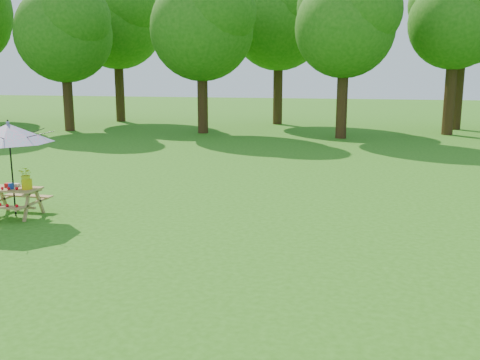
# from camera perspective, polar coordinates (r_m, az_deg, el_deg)

# --- Properties ---
(picnic_table) EXTENTS (1.20, 1.32, 0.67)m
(picnic_table) POSITION_cam_1_polar(r_m,az_deg,el_deg) (13.50, -22.90, -2.22)
(picnic_table) COLOR #A17348
(picnic_table) RESTS_ON ground
(patio_umbrella) EXTENTS (2.51, 2.51, 2.25)m
(patio_umbrella) POSITION_cam_1_polar(r_m,az_deg,el_deg) (13.23, -23.45, 4.62)
(patio_umbrella) COLOR black
(patio_umbrella) RESTS_ON ground
(produce_bins) EXTENTS (0.31, 0.38, 0.13)m
(produce_bins) POSITION_cam_1_polar(r_m,az_deg,el_deg) (13.47, -23.20, -0.55)
(produce_bins) COLOR #BA100E
(produce_bins) RESTS_ON picnic_table
(tomatoes_row) EXTENTS (0.77, 0.13, 0.07)m
(tomatoes_row) POSITION_cam_1_polar(r_m,az_deg,el_deg) (13.37, -23.99, -0.78)
(tomatoes_row) COLOR red
(tomatoes_row) RESTS_ON picnic_table
(flower_bucket) EXTENTS (0.35, 0.32, 0.52)m
(flower_bucket) POSITION_cam_1_polar(r_m,az_deg,el_deg) (13.14, -21.83, 0.28)
(flower_bucket) COLOR #DBC20B
(flower_bucket) RESTS_ON picnic_table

